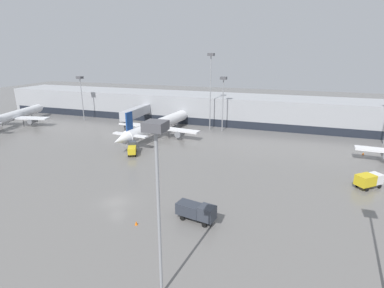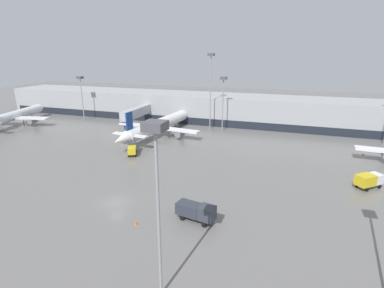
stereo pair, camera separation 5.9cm
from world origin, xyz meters
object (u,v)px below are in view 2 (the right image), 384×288
at_px(parked_jet_1, 158,125).
at_px(apron_light_mast_6, 223,88).
at_px(apron_light_mast_7, 156,163).
at_px(traffic_cone_2, 136,223).
at_px(traffic_cone_3, 363,154).
at_px(service_truck_0, 369,180).
at_px(parked_jet_2, 13,116).
at_px(service_truck_1, 196,211).
at_px(apron_light_mast_4, 211,72).
at_px(service_truck_2, 132,148).
at_px(apron_light_mast_0, 81,85).

xyz_separation_m(parked_jet_1, apron_light_mast_6, (16.10, 11.47, 9.85)).
relative_size(parked_jet_1, apron_light_mast_7, 2.15).
distance_m(traffic_cone_2, apron_light_mast_6, 55.81).
height_order(traffic_cone_3, apron_light_mast_7, apron_light_mast_7).
bearing_deg(apron_light_mast_6, traffic_cone_3, -17.01).
xyz_separation_m(parked_jet_1, traffic_cone_2, (16.52, -42.88, -2.79)).
distance_m(apron_light_mast_6, apron_light_mast_7, 65.27).
distance_m(service_truck_0, traffic_cone_2, 40.81).
relative_size(parked_jet_2, service_truck_0, 6.58).
xyz_separation_m(service_truck_1, apron_light_mast_4, (-12.09, 51.37, 15.81)).
distance_m(parked_jet_1, parked_jet_2, 49.62).
bearing_deg(service_truck_1, service_truck_0, 49.58).
xyz_separation_m(service_truck_0, service_truck_1, (-25.58, -19.96, 0.01)).
bearing_deg(parked_jet_2, apron_light_mast_7, -135.93).
height_order(service_truck_2, apron_light_mast_6, apron_light_mast_6).
height_order(service_truck_0, traffic_cone_2, service_truck_0).
bearing_deg(parked_jet_1, apron_light_mast_0, 79.38).
bearing_deg(service_truck_2, parked_jet_2, 49.91).
bearing_deg(apron_light_mast_6, apron_light_mast_0, -178.80).
bearing_deg(traffic_cone_3, apron_light_mast_7, -117.17).
bearing_deg(service_truck_2, apron_light_mast_4, -47.01).
xyz_separation_m(parked_jet_2, apron_light_mast_7, (74.48, -49.45, 10.86)).
xyz_separation_m(service_truck_1, traffic_cone_3, (28.35, 39.47, -1.26)).
height_order(parked_jet_1, parked_jet_2, parked_jet_2).
bearing_deg(parked_jet_2, service_truck_1, -128.03).
height_order(parked_jet_2, traffic_cone_3, parked_jet_2).
xyz_separation_m(parked_jet_2, service_truck_1, (73.60, -35.40, -1.58)).
distance_m(parked_jet_2, apron_light_mast_0, 23.40).
bearing_deg(traffic_cone_2, parked_jet_1, 111.06).
bearing_deg(service_truck_2, service_truck_0, -119.29).
height_order(apron_light_mast_0, apron_light_mast_7, apron_light_mast_7).
distance_m(service_truck_2, apron_light_mast_6, 33.67).
height_order(service_truck_0, apron_light_mast_4, apron_light_mast_4).
bearing_deg(apron_light_mast_6, service_truck_0, -42.37).
distance_m(traffic_cone_3, apron_light_mast_0, 87.07).
bearing_deg(service_truck_0, traffic_cone_3, 40.90).
xyz_separation_m(parked_jet_2, traffic_cone_3, (101.95, 4.07, -2.84)).
xyz_separation_m(traffic_cone_2, apron_light_mast_0, (-49.71, 53.32, 11.89)).
bearing_deg(traffic_cone_3, apron_light_mast_6, 162.99).
height_order(parked_jet_1, service_truck_2, parked_jet_1).
relative_size(apron_light_mast_4, apron_light_mast_7, 1.28).
distance_m(parked_jet_2, apron_light_mast_4, 65.12).
xyz_separation_m(traffic_cone_3, apron_light_mast_4, (-40.44, 11.90, 17.07)).
bearing_deg(traffic_cone_3, service_truck_2, -161.98).
bearing_deg(traffic_cone_2, service_truck_2, 120.29).
distance_m(service_truck_2, traffic_cone_2, 30.71).
bearing_deg(apron_light_mast_0, apron_light_mast_7, -47.55).
bearing_deg(service_truck_1, parked_jet_1, 133.27).
xyz_separation_m(traffic_cone_2, apron_light_mast_7, (8.48, -10.29, 13.72)).
xyz_separation_m(traffic_cone_2, apron_light_mast_4, (-4.49, 55.13, 17.09)).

